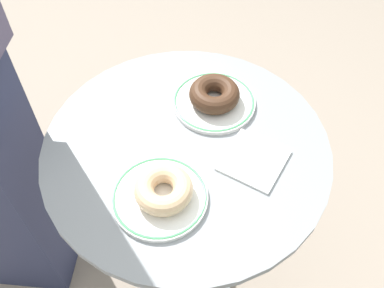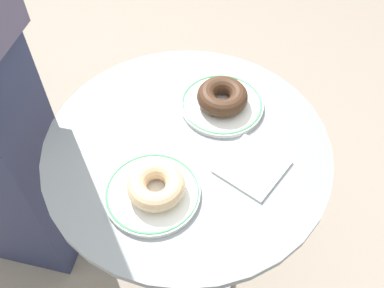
% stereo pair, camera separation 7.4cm
% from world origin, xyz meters
% --- Properties ---
extents(ground_plane, '(7.00, 7.00, 0.02)m').
position_xyz_m(ground_plane, '(0.00, 0.00, -0.01)').
color(ground_plane, gray).
extents(cafe_table, '(0.63, 0.63, 0.71)m').
position_xyz_m(cafe_table, '(0.00, 0.00, 0.49)').
color(cafe_table, gray).
rests_on(cafe_table, ground).
extents(plate_left, '(0.19, 0.19, 0.01)m').
position_xyz_m(plate_left, '(-0.14, -0.02, 0.71)').
color(plate_left, white).
rests_on(plate_left, cafe_table).
extents(plate_right, '(0.20, 0.20, 0.01)m').
position_xyz_m(plate_right, '(0.14, -0.00, 0.71)').
color(plate_right, white).
rests_on(plate_right, cafe_table).
extents(donut_glazed, '(0.16, 0.16, 0.04)m').
position_xyz_m(donut_glazed, '(-0.14, -0.02, 0.74)').
color(donut_glazed, '#E0B789').
rests_on(donut_glazed, plate_left).
extents(donut_chocolate, '(0.15, 0.15, 0.04)m').
position_xyz_m(donut_chocolate, '(0.14, -0.00, 0.74)').
color(donut_chocolate, '#422819').
rests_on(donut_chocolate, plate_right).
extents(paper_napkin, '(0.13, 0.13, 0.01)m').
position_xyz_m(paper_napkin, '(0.03, -0.15, 0.71)').
color(paper_napkin, white).
rests_on(paper_napkin, cafe_table).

